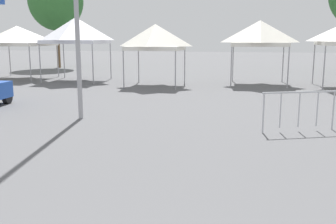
# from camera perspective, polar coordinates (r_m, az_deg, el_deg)

# --- Properties ---
(canopy_tent_behind_right) EXTENTS (3.67, 3.67, 3.16)m
(canopy_tent_behind_right) POSITION_cam_1_polar(r_m,az_deg,el_deg) (25.26, -21.34, 10.41)
(canopy_tent_behind_right) COLOR #9E9EA3
(canopy_tent_behind_right) RESTS_ON ground
(canopy_tent_left_of_center) EXTENTS (3.30, 3.30, 3.59)m
(canopy_tent_left_of_center) POSITION_cam_1_polar(r_m,az_deg,el_deg) (23.00, -13.43, 11.61)
(canopy_tent_left_of_center) COLOR #9E9EA3
(canopy_tent_left_of_center) RESTS_ON ground
(canopy_tent_far_left) EXTENTS (2.74, 2.74, 3.14)m
(canopy_tent_far_left) POSITION_cam_1_polar(r_m,az_deg,el_deg) (20.10, -1.87, 10.97)
(canopy_tent_far_left) COLOR #9E9EA3
(canopy_tent_far_left) RESTS_ON ground
(canopy_tent_right_of_center) EXTENTS (2.96, 2.96, 3.35)m
(canopy_tent_right_of_center) POSITION_cam_1_polar(r_m,az_deg,el_deg) (21.20, 13.39, 11.21)
(canopy_tent_right_of_center) COLOR #9E9EA3
(canopy_tent_right_of_center) RESTS_ON ground
(tree_behind_tents_center) EXTENTS (4.42, 4.42, 7.90)m
(tree_behind_tents_center) POSITION_cam_1_polar(r_m,az_deg,el_deg) (33.95, -16.22, 15.53)
(tree_behind_tents_center) COLOR brown
(tree_behind_tents_center) RESTS_ON ground
(crowd_barrier_near_person) EXTENTS (1.96, 0.85, 1.08)m
(crowd_barrier_near_person) POSITION_cam_1_polar(r_m,az_deg,el_deg) (10.72, 18.82, 1.22)
(crowd_barrier_near_person) COLOR #B7BABF
(crowd_barrier_near_person) RESTS_ON ground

